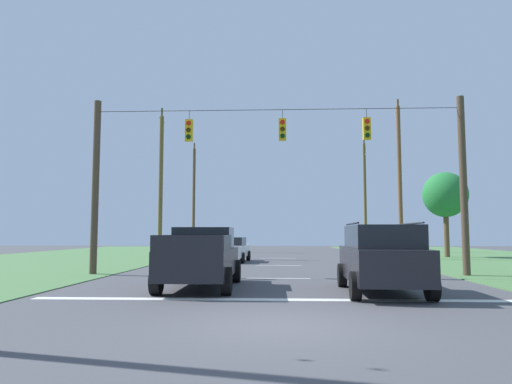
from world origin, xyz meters
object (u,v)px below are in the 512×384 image
object	(u,v)px
overhead_signal_span	(277,177)
pickup_truck	(202,258)
utility_pole_far_right	(365,194)
utility_pole_mid_right	(400,179)
utility_pole_far_left	(194,197)
distant_car_crossing_white	(231,249)
suv_black	(381,257)
tree_roadside_left	(445,195)
utility_pole_mid_left	(161,184)

from	to	relation	value
overhead_signal_span	pickup_truck	bearing A→B (deg)	-117.43
overhead_signal_span	utility_pole_far_right	xyz separation A→B (m)	(8.51, 25.92, 1.41)
pickup_truck	utility_pole_mid_right	distance (m)	21.46
utility_pole_far_right	utility_pole_far_left	distance (m)	16.59
utility_pole_far_left	distant_car_crossing_white	bearing A→B (deg)	-71.90
suv_black	utility_pole_far_left	bearing A→B (deg)	109.56
suv_black	tree_roadside_left	world-z (taller)	tree_roadside_left
distant_car_crossing_white	pickup_truck	bearing A→B (deg)	-88.35
utility_pole_mid_right	suv_black	bearing A→B (deg)	-106.09
tree_roadside_left	suv_black	bearing A→B (deg)	-113.65
pickup_truck	distant_car_crossing_white	world-z (taller)	pickup_truck
utility_pole_mid_right	utility_pole_mid_left	distance (m)	17.00
pickup_truck	utility_pole_far_right	world-z (taller)	utility_pole_far_right
utility_pole_far_left	tree_roadside_left	bearing A→B (deg)	-25.17
utility_pole_mid_right	pickup_truck	bearing A→B (deg)	-121.71
utility_pole_mid_right	utility_pole_mid_left	world-z (taller)	utility_pole_mid_right
distant_car_crossing_white	utility_pole_far_right	size ratio (longest dim) A/B	0.40
overhead_signal_span	utility_pole_mid_right	xyz separation A→B (m)	(8.58, 13.14, 1.36)
distant_car_crossing_white	utility_pole_far_left	world-z (taller)	utility_pole_far_left
overhead_signal_span	suv_black	world-z (taller)	overhead_signal_span
utility_pole_far_left	overhead_signal_span	bearing A→B (deg)	-72.37
utility_pole_mid_left	utility_pole_far_left	world-z (taller)	utility_pole_mid_left
utility_pole_far_right	utility_pole_mid_left	world-z (taller)	utility_pole_far_right
pickup_truck	distant_car_crossing_white	bearing A→B (deg)	91.65
overhead_signal_span	tree_roadside_left	world-z (taller)	overhead_signal_span
overhead_signal_span	utility_pole_far_left	distance (m)	26.66
suv_black	utility_pole_mid_right	world-z (taller)	utility_pole_mid_right
utility_pole_mid_right	utility_pole_far_right	xyz separation A→B (m)	(-0.07, 12.78, 0.04)
overhead_signal_span	suv_black	distance (m)	7.39
utility_pole_mid_right	utility_pole_far_left	xyz separation A→B (m)	(-16.65, 12.25, -0.20)
overhead_signal_span	suv_black	bearing A→B (deg)	-62.76
utility_pole_mid_left	utility_pole_mid_right	bearing A→B (deg)	-1.78
pickup_truck	utility_pole_far_right	size ratio (longest dim) A/B	0.49
overhead_signal_span	utility_pole_mid_left	world-z (taller)	utility_pole_mid_left
distant_car_crossing_white	tree_roadside_left	world-z (taller)	tree_roadside_left
overhead_signal_span	tree_roadside_left	bearing A→B (deg)	51.34
pickup_truck	tree_roadside_left	size ratio (longest dim) A/B	0.86
utility_pole_mid_right	tree_roadside_left	bearing A→B (deg)	32.75
distant_car_crossing_white	utility_pole_far_right	bearing A→B (deg)	55.47
suv_black	utility_pole_far_right	size ratio (longest dim) A/B	0.44
utility_pole_far_right	utility_pole_mid_left	bearing A→B (deg)	-144.09
utility_pole_mid_left	tree_roadside_left	xyz separation A→B (m)	(20.97, 2.03, -0.70)
utility_pole_far_right	tree_roadside_left	world-z (taller)	utility_pole_far_right
overhead_signal_span	utility_pole_far_right	world-z (taller)	utility_pole_far_right
overhead_signal_span	utility_pole_far_left	size ratio (longest dim) A/B	1.51
pickup_truck	suv_black	bearing A→B (deg)	-12.87
overhead_signal_span	utility_pole_mid_right	distance (m)	15.75
overhead_signal_span	utility_pole_mid_right	world-z (taller)	utility_pole_mid_right
utility_pole_mid_left	utility_pole_far_left	distance (m)	11.72
overhead_signal_span	suv_black	xyz separation A→B (m)	(3.07, -5.96, -3.10)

